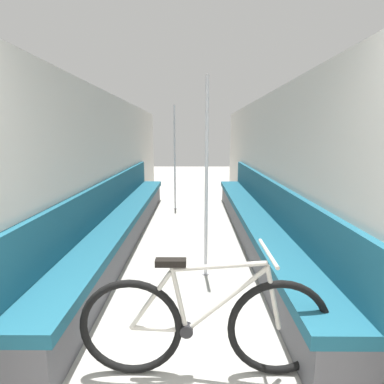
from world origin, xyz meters
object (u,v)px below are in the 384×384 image
object	(u,v)px
grab_pole_near	(206,183)
grab_pole_far	(175,160)
bicycle	(205,325)
bench_seat_row_right	(255,220)
bench_seat_row_left	(123,220)

from	to	relation	value
grab_pole_near	grab_pole_far	size ratio (longest dim) A/B	1.00
bicycle	grab_pole_near	bearing A→B (deg)	81.43
bench_seat_row_right	grab_pole_far	bearing A→B (deg)	124.68
bench_seat_row_left	bicycle	world-z (taller)	bench_seat_row_left
bench_seat_row_left	grab_pole_near	world-z (taller)	grab_pole_near
bench_seat_row_right	bicycle	bearing A→B (deg)	-108.10
bench_seat_row_left	grab_pole_far	size ratio (longest dim) A/B	2.63
bench_seat_row_left	bench_seat_row_right	distance (m)	2.08
grab_pole_far	bicycle	bearing A→B (deg)	-84.04
grab_pole_far	grab_pole_near	bearing A→B (deg)	-80.15
grab_pole_near	bench_seat_row_left	bearing A→B (deg)	135.82
bench_seat_row_left	bicycle	xyz separation A→B (m)	(1.19, -2.72, 0.06)
bench_seat_row_right	bench_seat_row_left	bearing A→B (deg)	180.00
grab_pole_near	bicycle	bearing A→B (deg)	-92.53
bench_seat_row_left	bicycle	size ratio (longest dim) A/B	3.51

